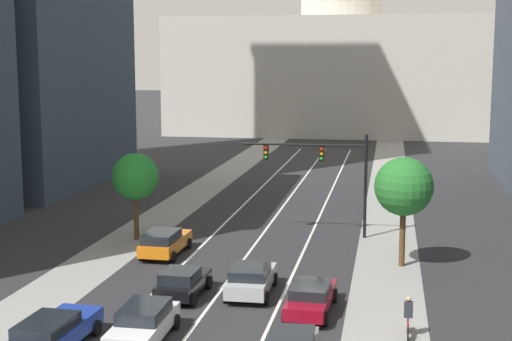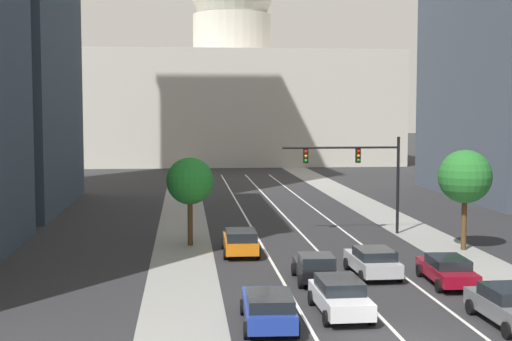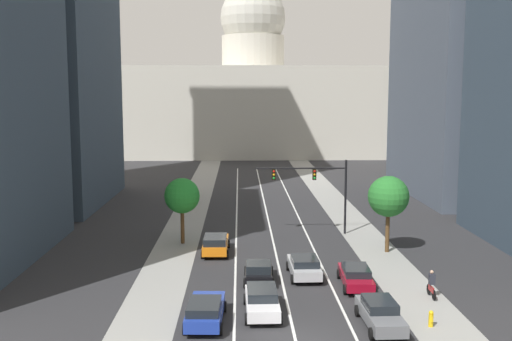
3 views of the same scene
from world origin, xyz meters
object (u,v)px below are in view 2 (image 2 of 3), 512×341
object	(u,v)px
car_crimson	(447,270)
car_silver	(373,261)
car_black	(315,267)
capitol_building	(232,96)
car_blue	(269,307)
car_white	(340,296)
street_tree_mid_left	(190,181)
street_tree_far_right	(465,177)
car_gray	(509,306)
car_orange	(240,241)
traffic_signal_mast	(362,166)

from	to	relation	value
car_crimson	car_silver	distance (m)	3.75
car_black	capitol_building	bearing A→B (deg)	0.75
car_crimson	car_blue	world-z (taller)	car_blue
car_white	street_tree_mid_left	distance (m)	17.57
car_white	car_crimson	xyz separation A→B (m)	(6.25, 4.64, -0.06)
street_tree_far_right	capitol_building	bearing A→B (deg)	96.42
street_tree_mid_left	street_tree_far_right	bearing A→B (deg)	-10.85
car_gray	car_black	distance (m)	10.03
car_orange	car_crimson	world-z (taller)	car_orange
street_tree_far_right	car_black	bearing A→B (deg)	-144.69
car_gray	car_orange	distance (m)	17.69
car_black	car_crimson	xyz separation A→B (m)	(6.26, -1.07, -0.01)
car_orange	car_silver	xyz separation A→B (m)	(6.26, -6.16, -0.04)
car_black	car_crimson	distance (m)	6.35
car_white	car_silver	world-z (taller)	car_white
car_crimson	street_tree_far_right	world-z (taller)	street_tree_far_right
car_gray	car_silver	size ratio (longest dim) A/B	1.07
traffic_signal_mast	street_tree_far_right	distance (m)	7.85
capitol_building	street_tree_far_right	distance (m)	79.03
capitol_building	car_blue	distance (m)	93.47
car_silver	car_blue	bearing A→B (deg)	141.39
car_orange	traffic_signal_mast	size ratio (longest dim) A/B	0.58
car_black	car_orange	size ratio (longest dim) A/B	0.86
car_crimson	traffic_signal_mast	distance (m)	15.15
car_orange	car_white	size ratio (longest dim) A/B	1.01
traffic_signal_mast	street_tree_far_right	size ratio (longest dim) A/B	1.33
car_white	car_blue	distance (m)	3.47
capitol_building	car_silver	size ratio (longest dim) A/B	11.15
car_black	car_white	size ratio (longest dim) A/B	0.87
car_white	car_orange	bearing A→B (deg)	12.83
street_tree_mid_left	car_silver	bearing A→B (deg)	-46.05
car_blue	street_tree_mid_left	bearing A→B (deg)	11.45
capitol_building	car_gray	xyz separation A→B (m)	(4.69, -93.47, -9.91)
car_crimson	traffic_signal_mast	size ratio (longest dim) A/B	0.60
car_crimson	street_tree_mid_left	world-z (taller)	street_tree_mid_left
capitol_building	car_white	xyz separation A→B (m)	(-1.56, -91.34, -9.90)
capitol_building	car_silver	world-z (taller)	capitol_building
car_orange	car_white	xyz separation A→B (m)	(3.13, -12.87, -0.02)
capitol_building	traffic_signal_mast	bearing A→B (deg)	-86.81
car_gray	car_crimson	size ratio (longest dim) A/B	1.00
car_crimson	street_tree_mid_left	size ratio (longest dim) A/B	0.88
capitol_building	car_white	distance (m)	91.89
car_orange	street_tree_mid_left	size ratio (longest dim) A/B	0.86
car_black	car_gray	bearing A→B (deg)	-139.59
car_crimson	capitol_building	bearing A→B (deg)	5.55
car_gray	car_white	bearing A→B (deg)	69.69
car_blue	traffic_signal_mast	distance (m)	22.83
car_orange	street_tree_mid_left	xyz separation A→B (m)	(-2.88, 3.32, 3.19)
capitol_building	car_black	size ratio (longest dim) A/B	12.46
capitol_building	car_orange	bearing A→B (deg)	-93.42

